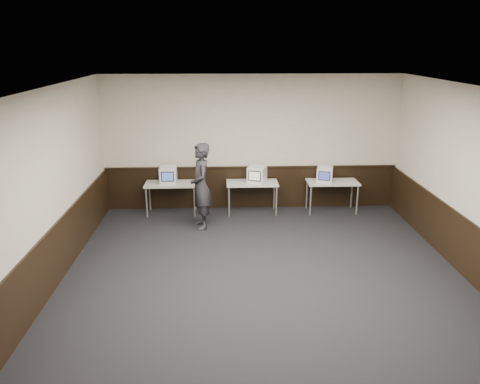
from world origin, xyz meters
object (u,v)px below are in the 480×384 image
emac_right (325,175)px  person (201,186)px  desk_left (171,186)px  emac_center (257,175)px  desk_right (332,184)px  emac_left (168,175)px  desk_center (252,185)px

emac_right → person: size_ratio=0.24×
desk_left → emac_center: emac_center is taller
person → desk_left: bearing=-152.2°
desk_right → emac_left: emac_left is taller
emac_right → desk_right: bearing=26.9°
desk_left → desk_right: size_ratio=1.00×
emac_left → desk_center: bearing=-0.9°
desk_left → desk_right: bearing=0.0°
desk_center → desk_right: same height
emac_right → emac_left: bearing=-165.7°
desk_center → person: person is taller
desk_center → emac_left: (-1.95, 0.01, 0.26)m
desk_right → emac_right: emac_right is taller
desk_center → emac_left: bearing=179.8°
emac_center → emac_right: size_ratio=1.13×
desk_right → emac_left: 3.86m
desk_right → emac_right: (-0.20, -0.04, 0.25)m
desk_left → emac_left: size_ratio=2.84×
emac_left → person: (0.79, -0.91, -0.01)m
emac_left → desk_left: bearing=-8.5°
desk_center → emac_right: size_ratio=2.63×
emac_left → emac_center: (2.06, -0.04, 0.00)m
desk_right → emac_left: (-3.85, 0.01, 0.26)m
emac_right → desk_left: bearing=-165.6°
desk_left → emac_left: (-0.05, 0.01, 0.26)m
emac_center → person: size_ratio=0.27×
desk_center → emac_center: 0.29m
emac_left → emac_right: emac_left is taller
emac_right → person: person is taller
desk_center → person: size_ratio=0.64×
emac_left → emac_right: size_ratio=0.92×
person → desk_center: bearing=116.2°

